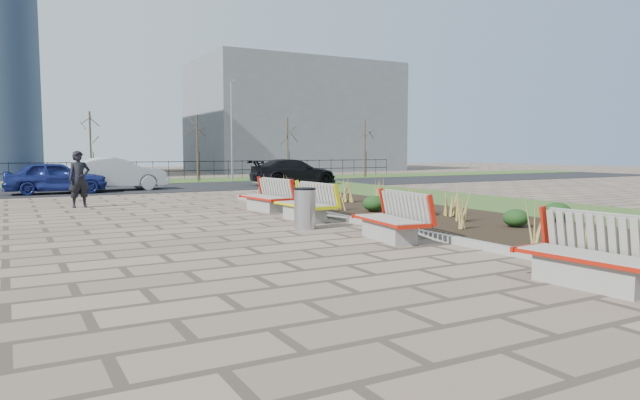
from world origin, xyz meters
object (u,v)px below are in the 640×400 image
lamp_east (232,132)px  bench_d (265,195)px  bench_b (389,217)px  pedestrian (79,179)px  bench_c (304,202)px  car_blue (56,177)px  litter_bin (305,209)px  car_silver (115,174)px  car_black (294,172)px  bench_a (591,252)px

lamp_east → bench_d: bearing=-106.7°
bench_b → pedestrian: bearing=122.1°
bench_c → car_blue: car_blue is taller
litter_bin → bench_b: bearing=-72.4°
bench_d → car_silver: (-2.63, 11.71, 0.29)m
car_silver → lamp_east: size_ratio=0.78×
bench_b → car_silver: bearing=105.1°
car_blue → car_silver: bearing=-70.8°
bench_d → car_blue: size_ratio=0.50×
bench_d → pedestrian: (-4.98, 3.99, 0.45)m
bench_c → car_black: car_black is taller
bench_c → bench_d: (0.00, 2.70, 0.00)m
car_blue → car_black: (11.96, 0.79, -0.01)m
bench_d → car_blue: bearing=109.5°
bench_a → litter_bin: size_ratio=2.14×
bench_d → bench_b: bearing=-96.0°
bench_c → car_silver: bearing=97.5°
car_black → lamp_east: bearing=19.9°
car_black → lamp_east: size_ratio=0.81×
car_black → car_blue: bearing=94.3°
bench_b → pedestrian: (-4.98, 10.64, 0.45)m
lamp_east → pedestrian: bearing=-128.2°
car_silver → car_black: 9.38m
bench_a → car_blue: size_ratio=0.50×
litter_bin → pedestrian: 9.25m
bench_b → car_black: bearing=76.8°
litter_bin → car_blue: car_blue is taller
litter_bin → bench_c: bearing=63.3°
bench_b → car_black: 19.55m
bench_c → pedestrian: bearing=123.9°
car_silver → bench_c: bearing=-175.3°
bench_b → bench_c: (0.00, 3.94, 0.00)m
litter_bin → car_silver: bearing=96.7°
bench_c → bench_a: bearing=-92.8°
bench_d → lamp_east: size_ratio=0.35×
car_silver → lamp_east: (7.63, 4.95, 2.25)m
bench_b → car_silver: (-2.63, 18.36, 0.29)m
bench_c → bench_d: same height
bench_b → litter_bin: bench_b is taller
bench_d → pedestrian: pedestrian is taller
pedestrian → car_silver: size_ratio=0.40×
bench_b → car_black: car_black is taller
litter_bin → car_silver: size_ratio=0.21×
bench_c → car_blue: 14.58m
car_silver → lamp_east: lamp_east is taller
bench_b → car_blue: bearing=113.5°
pedestrian → car_silver: (2.35, 7.72, -0.16)m
bench_a → pedestrian: (-4.98, 15.43, 0.45)m
bench_a → bench_b: 4.79m
bench_c → car_silver: 14.66m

